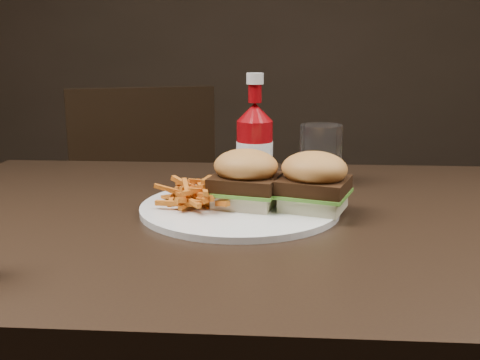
# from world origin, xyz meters

# --- Properties ---
(dining_table) EXTENTS (1.20, 0.80, 0.04)m
(dining_table) POSITION_xyz_m (0.00, 0.00, 0.73)
(dining_table) COLOR black
(dining_table) RESTS_ON ground
(chair_far) EXTENTS (0.57, 0.57, 0.04)m
(chair_far) POSITION_xyz_m (-0.42, 0.89, 0.43)
(chair_far) COLOR black
(chair_far) RESTS_ON ground
(plate) EXTENTS (0.33, 0.33, 0.01)m
(plate) POSITION_xyz_m (-0.02, 0.01, 0.76)
(plate) COLOR white
(plate) RESTS_ON dining_table
(sandwich_half_a) EXTENTS (0.11, 0.11, 0.02)m
(sandwich_half_a) POSITION_xyz_m (-0.01, 0.01, 0.77)
(sandwich_half_a) COLOR beige
(sandwich_half_a) RESTS_ON plate
(sandwich_half_b) EXTENTS (0.12, 0.11, 0.02)m
(sandwich_half_b) POSITION_xyz_m (0.10, -0.01, 0.77)
(sandwich_half_b) COLOR beige
(sandwich_half_b) RESTS_ON plate
(fries_pile) EXTENTS (0.12, 0.12, 0.04)m
(fries_pile) POSITION_xyz_m (-0.09, 0.00, 0.78)
(fries_pile) COLOR #BE5926
(fries_pile) RESTS_ON plate
(ketchup_bottle) EXTENTS (0.08, 0.08, 0.14)m
(ketchup_bottle) POSITION_xyz_m (-0.00, 0.17, 0.81)
(ketchup_bottle) COLOR maroon
(ketchup_bottle) RESTS_ON dining_table
(tumbler) EXTENTS (0.08, 0.08, 0.13)m
(tumbler) POSITION_xyz_m (0.13, 0.20, 0.81)
(tumbler) COLOR white
(tumbler) RESTS_ON dining_table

